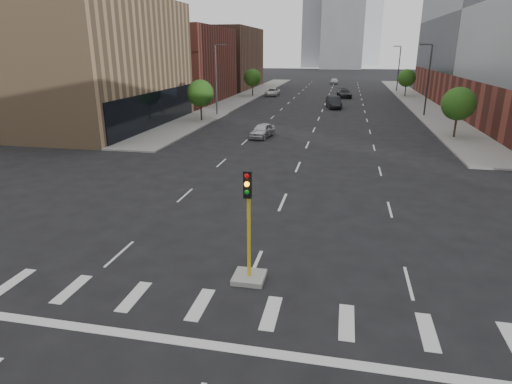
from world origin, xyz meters
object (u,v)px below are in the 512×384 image
(car_far_left, at_px, (272,92))
(car_distant, at_px, (334,81))
(car_deep_right, at_px, (344,93))
(car_near_left, at_px, (262,130))
(median_traffic_signal, at_px, (249,257))
(car_mid_right, at_px, (334,102))

(car_far_left, height_order, car_distant, car_distant)
(car_distant, bearing_deg, car_deep_right, -79.18)
(car_near_left, bearing_deg, car_distant, 95.70)
(median_traffic_signal, relative_size, car_mid_right, 0.84)
(car_near_left, distance_m, car_distant, 72.10)
(median_traffic_signal, relative_size, car_deep_right, 0.83)
(car_deep_right, distance_m, car_distant, 32.60)
(car_far_left, bearing_deg, car_deep_right, -1.66)
(car_near_left, relative_size, car_mid_right, 0.78)
(median_traffic_signal, height_order, car_distant, median_traffic_signal)
(car_mid_right, xyz_separation_m, car_far_left, (-12.00, 15.71, -0.16))
(car_near_left, bearing_deg, median_traffic_signal, -70.61)
(car_near_left, bearing_deg, car_far_left, 107.67)
(median_traffic_signal, bearing_deg, car_distant, 89.97)
(median_traffic_signal, bearing_deg, car_mid_right, 88.35)
(car_near_left, xyz_separation_m, car_deep_right, (7.69, 39.45, 0.08))
(car_deep_right, bearing_deg, median_traffic_signal, -102.06)
(car_near_left, height_order, car_mid_right, car_mid_right)
(car_deep_right, bearing_deg, car_far_left, 167.85)
(car_near_left, bearing_deg, car_deep_right, 88.53)
(median_traffic_signal, distance_m, car_distant, 99.59)
(car_near_left, height_order, car_far_left, car_far_left)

